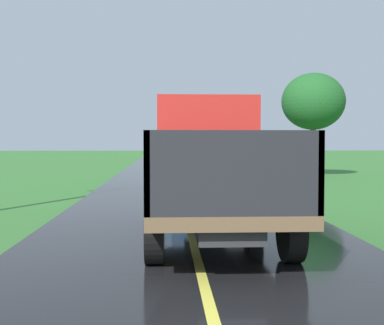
{
  "coord_description": "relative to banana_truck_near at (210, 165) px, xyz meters",
  "views": [
    {
      "loc": [
        -0.48,
        0.24,
        1.95
      ],
      "look_at": [
        0.16,
        12.98,
        1.4
      ],
      "focal_mm": 47.82,
      "sensor_mm": 36.0,
      "label": 1
    }
  ],
  "objects": [
    {
      "name": "banana_truck_far",
      "position": [
        0.09,
        12.54,
        -0.01
      ],
      "size": [
        2.38,
        5.81,
        2.8
      ],
      "color": "#2D2D30",
      "rests_on": "road_surface"
    },
    {
      "name": "banana_truck_near",
      "position": [
        0.0,
        0.0,
        0.0
      ],
      "size": [
        2.38,
        5.82,
        2.8
      ],
      "color": "#2D2D30",
      "rests_on": "road_surface"
    },
    {
      "name": "roadside_tree_mid_right",
      "position": [
        7.1,
        17.34,
        2.59
      ],
      "size": [
        3.42,
        3.42,
        5.61
      ],
      "color": "#4C3823",
      "rests_on": "ground"
    }
  ]
}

